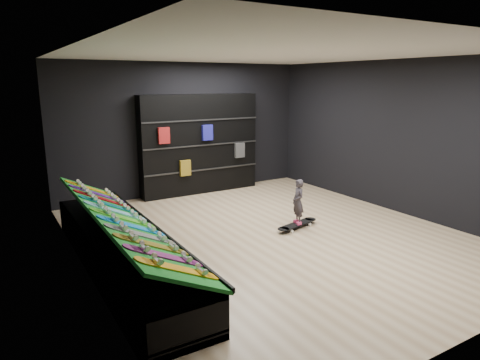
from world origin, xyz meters
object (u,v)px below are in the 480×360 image
child (298,210)px  floor_skateboard (297,225)px  display_rack (122,252)px  back_shelving (200,144)px

child → floor_skateboard: bearing=180.0°
floor_skateboard → child: size_ratio=2.02×
display_rack → child: child is taller
display_rack → child: bearing=1.5°
display_rack → floor_skateboard: 3.19m
display_rack → child: 3.18m
back_shelving → floor_skateboard: 3.44m
display_rack → floor_skateboard: size_ratio=4.59×
child → back_shelving: bearing=-159.2°
display_rack → back_shelving: 4.45m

